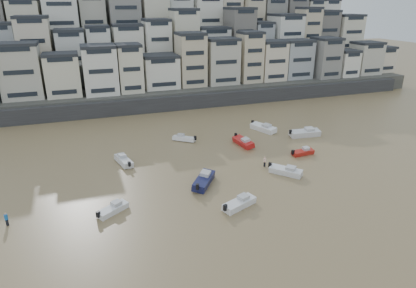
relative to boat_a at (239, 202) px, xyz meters
name	(u,v)px	position (x,y,z in m)	size (l,w,h in m)	color
harbor_wall	(163,104)	(0.81, 48.16, 1.01)	(140.00, 3.00, 3.50)	#38383A
hillside	(149,40)	(5.54, 88.00, 12.27)	(141.04, 66.00, 50.00)	#4C4C47
boat_a	(239,202)	(0.00, 0.00, 0.00)	(5.43, 1.78, 1.48)	silver
boat_b	(286,170)	(10.75, 6.65, 0.01)	(5.51, 1.80, 1.50)	silver
boat_c	(204,179)	(-2.33, 7.59, 0.14)	(6.42, 2.10, 1.75)	#151842
boat_d	(303,151)	(17.62, 12.59, -0.13)	(4.50, 1.47, 1.23)	#AB1D15
boat_e	(243,141)	(9.66, 20.19, 0.05)	(5.82, 1.91, 1.59)	#AE1715
boat_f	(124,160)	(-12.43, 18.98, 0.01)	(5.48, 1.79, 1.49)	silver
boat_g	(305,132)	(23.22, 20.61, 0.17)	(6.67, 2.18, 1.82)	silver
boat_h	(184,138)	(-0.10, 26.05, -0.08)	(4.81, 1.57, 1.31)	white
boat_i	(263,127)	(16.93, 26.27, 0.13)	(6.40, 2.09, 1.74)	white
boat_j	(113,208)	(-15.69, 4.05, -0.11)	(4.65, 1.52, 1.27)	silver
person_blue	(6,219)	(-27.92, 5.26, 0.13)	(0.44, 0.44, 1.74)	blue
person_pink	(265,162)	(9.00, 10.31, 0.13)	(0.44, 0.44, 1.74)	beige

